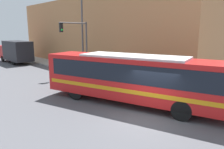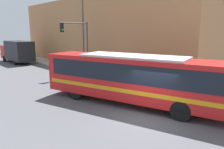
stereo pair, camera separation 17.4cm
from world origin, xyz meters
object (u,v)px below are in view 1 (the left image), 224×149
city_bus (133,76)px  delivery_truck (16,51)px  fire_hydrant (148,82)px  street_lamp (81,28)px  parking_meter (103,68)px  traffic_light_pole (78,38)px  pedestrian_near_corner (120,69)px

city_bus → delivery_truck: (1.35, 23.95, -0.12)m
fire_hydrant → street_lamp: (0.01, 9.27, 4.32)m
city_bus → delivery_truck: size_ratio=1.59×
delivery_truck → parking_meter: bearing=-81.7°
fire_hydrant → parking_meter: parking_meter is taller
delivery_truck → parking_meter: delivery_truck is taller
fire_hydrant → traffic_light_pole: size_ratio=0.15×
delivery_truck → fire_hydrant: 22.44m
city_bus → fire_hydrant: 4.33m
parking_meter → street_lamp: (0.01, 3.65, 3.89)m
city_bus → parking_meter: city_bus is taller
fire_hydrant → pedestrian_near_corner: size_ratio=0.46×
parking_meter → pedestrian_near_corner: bearing=-74.0°
traffic_light_pole → parking_meter: traffic_light_pole is taller
fire_hydrant → traffic_light_pole: traffic_light_pole is taller
city_bus → fire_hydrant: city_bus is taller
pedestrian_near_corner → street_lamp: bearing=95.5°
parking_meter → pedestrian_near_corner: 1.98m
city_bus → parking_meter: 8.25m
city_bus → traffic_light_pole: bearing=57.9°
delivery_truck → pedestrian_near_corner: (2.98, -18.56, -0.67)m
delivery_truck → pedestrian_near_corner: delivery_truck is taller
delivery_truck → pedestrian_near_corner: size_ratio=4.40×
parking_meter → pedestrian_near_corner: pedestrian_near_corner is taller
delivery_truck → pedestrian_near_corner: 18.81m
delivery_truck → street_lamp: (2.44, -13.01, 3.15)m
delivery_truck → parking_meter: 16.86m
city_bus → delivery_truck: delivery_truck is taller
fire_hydrant → street_lamp: size_ratio=0.10×
parking_meter → street_lamp: 5.34m
traffic_light_pole → parking_meter: 4.13m
street_lamp → pedestrian_near_corner: street_lamp is taller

